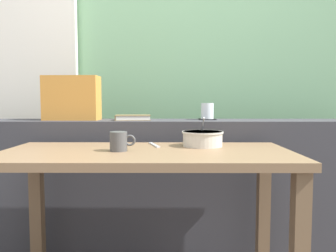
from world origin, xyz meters
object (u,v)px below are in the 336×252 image
juice_glass (207,112)px  soup_bowl (203,139)px  fork_utensil (154,145)px  throw_pillow (72,98)px  breakfast_table (146,175)px  ceramic_mug (119,141)px  coaster_square (207,119)px  closed_book (133,118)px

juice_glass → soup_bowl: 0.44m
juice_glass → fork_utensil: (-0.30, -0.39, -0.15)m
throw_pillow → soup_bowl: size_ratio=1.60×
breakfast_table → ceramic_mug: size_ratio=11.34×
juice_glass → soup_bowl: size_ratio=0.48×
juice_glass → coaster_square: bearing=-90.0°
juice_glass → closed_book: 0.45m
breakfast_table → throw_pillow: bearing=132.3°
closed_book → throw_pillow: 0.38m
breakfast_table → coaster_square: (0.33, 0.56, 0.21)m
throw_pillow → soup_bowl: (0.74, -0.37, -0.20)m
coaster_square → ceramic_mug: coaster_square is taller
breakfast_table → soup_bowl: bearing=29.7°
breakfast_table → throw_pillow: 0.79m
breakfast_table → fork_utensil: 0.21m
coaster_square → juice_glass: juice_glass is taller
coaster_square → breakfast_table: bearing=-120.3°
breakfast_table → coaster_square: 0.69m
ceramic_mug → fork_utensil: bearing=51.5°
coaster_square → fork_utensil: bearing=-127.6°
breakfast_table → juice_glass: bearing=59.7°
soup_bowl → fork_utensil: 0.24m
coaster_square → closed_book: (-0.44, -0.05, 0.01)m
throw_pillow → coaster_square: bearing=3.0°
throw_pillow → fork_utensil: throw_pillow is taller
soup_bowl → ceramic_mug: bearing=-157.2°
juice_glass → closed_book: juice_glass is taller
fork_utensil → soup_bowl: bearing=-21.5°
fork_utensil → breakfast_table: bearing=-115.0°
ceramic_mug → juice_glass: bearing=52.1°
juice_glass → closed_book: (-0.44, -0.05, -0.03)m
coaster_square → throw_pillow: 0.82m
throw_pillow → soup_bowl: throw_pillow is taller
coaster_square → closed_book: 0.45m
ceramic_mug → closed_book: bearing=89.7°
throw_pillow → ceramic_mug: bearing=-56.2°
coaster_square → closed_book: size_ratio=0.46×
juice_glass → ceramic_mug: size_ratio=0.85×
coaster_square → throw_pillow: size_ratio=0.31×
throw_pillow → ceramic_mug: 0.67m
coaster_square → juice_glass: size_ratio=1.05×
coaster_square → throw_pillow: (-0.81, -0.04, 0.13)m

